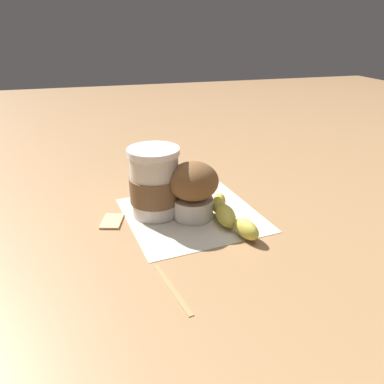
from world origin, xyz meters
TOP-DOWN VIEW (x-y plane):
  - ground_plane at (0.00, 0.00)m, footprint 3.00×3.00m
  - paper_napkin at (0.00, 0.00)m, footprint 0.25×0.25m
  - coffee_cup at (-0.06, 0.02)m, footprint 0.09×0.09m
  - muffin at (-0.00, -0.01)m, footprint 0.08×0.08m
  - banana at (0.05, -0.05)m, footprint 0.05×0.16m
  - sugar_packet at (-0.14, 0.01)m, footprint 0.05×0.06m
  - wooden_stirrer at (-0.08, -0.18)m, footprint 0.03×0.11m

SIDE VIEW (x-z plane):
  - ground_plane at x=0.00m, z-range 0.00..0.00m
  - paper_napkin at x=0.00m, z-range 0.00..0.00m
  - wooden_stirrer at x=-0.08m, z-range 0.00..0.00m
  - sugar_packet at x=-0.14m, z-range 0.00..0.01m
  - banana at x=0.05m, z-range 0.00..0.03m
  - muffin at x=0.00m, z-range 0.01..0.10m
  - coffee_cup at x=-0.06m, z-range 0.00..0.12m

